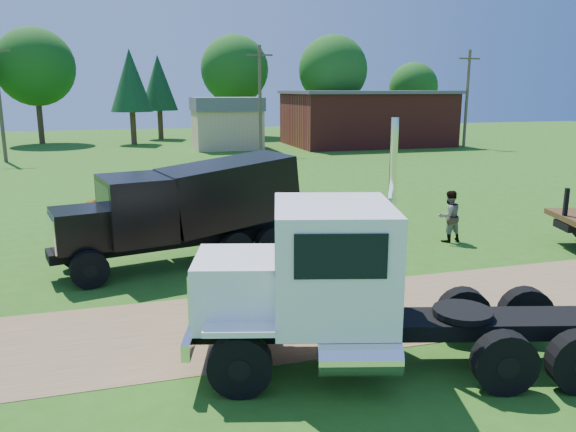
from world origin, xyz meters
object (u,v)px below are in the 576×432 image
object	(u,v)px
white_semi_tractor	(337,286)
spectator_a	(303,277)
black_dump_truck	(187,206)
orange_pickup	(128,215)

from	to	relation	value
white_semi_tractor	spectator_a	distance (m)	3.16
black_dump_truck	spectator_a	size ratio (longest dim) A/B	4.69
orange_pickup	spectator_a	bearing A→B (deg)	-137.30
black_dump_truck	orange_pickup	xyz separation A→B (m)	(-1.82, 4.62, -1.17)
white_semi_tractor	orange_pickup	bearing A→B (deg)	122.19
white_semi_tractor	black_dump_truck	world-z (taller)	white_semi_tractor
white_semi_tractor	orange_pickup	xyz separation A→B (m)	(-3.84, 12.42, -1.00)
spectator_a	white_semi_tractor	bearing A→B (deg)	-118.29
black_dump_truck	orange_pickup	bearing A→B (deg)	98.68
orange_pickup	spectator_a	world-z (taller)	spectator_a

